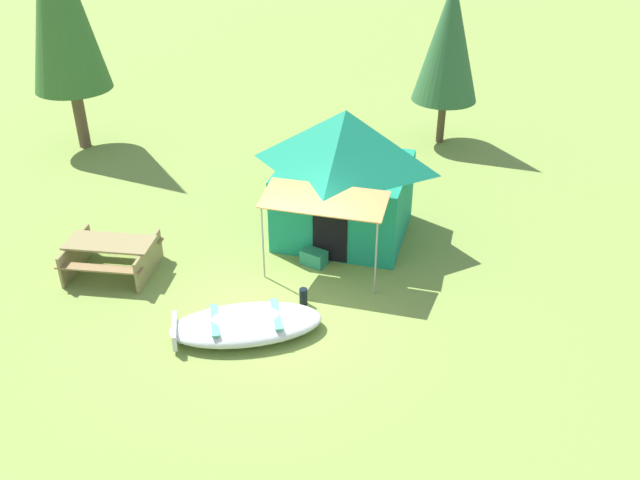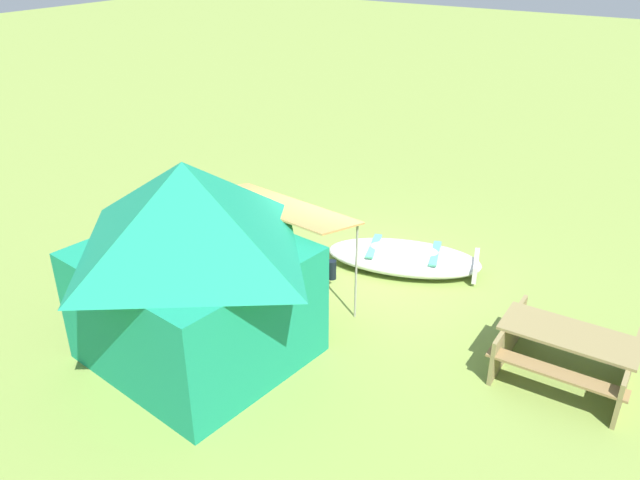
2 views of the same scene
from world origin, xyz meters
name	(u,v)px [view 2 (image 2 of 2)]	position (x,y,z in m)	size (l,w,h in m)	color
ground_plane	(357,277)	(0.00, 0.00, 0.00)	(80.00, 80.00, 0.00)	olive
beached_rowboat	(404,257)	(-0.55, -0.79, 0.22)	(3.09, 2.08, 0.42)	silver
canvas_cabin_tent	(192,261)	(0.83, 3.23, 1.56)	(3.35, 4.04, 3.02)	#188D67
picnic_table	(567,349)	(-3.84, 0.87, 0.48)	(1.84, 1.51, 0.75)	olive
cooler_box	(284,308)	(0.35, 1.77, 0.17)	(0.54, 0.33, 0.34)	#268361
fuel_can	(332,270)	(0.37, 0.29, 0.18)	(0.16, 0.16, 0.36)	black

